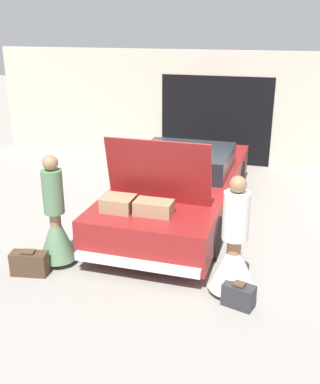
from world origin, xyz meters
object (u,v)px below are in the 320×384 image
object	(u,v)px
person_right	(234,253)
suitcase_beside_right_person	(239,295)
suitcase_beside_left_person	(29,263)
person_left	(56,226)
car	(181,186)

from	to	relation	value
person_right	suitcase_beside_right_person	world-z (taller)	person_right
person_right	suitcase_beside_left_person	world-z (taller)	person_right
person_left	suitcase_beside_right_person	distance (m)	2.81
person_right	suitcase_beside_right_person	distance (m)	0.54
car	person_left	distance (m)	2.69
suitcase_beside_left_person	suitcase_beside_right_person	xyz separation A→B (m)	(2.98, 0.08, -0.02)
person_left	suitcase_beside_left_person	xyz separation A→B (m)	(-0.22, -0.43, -0.43)
car	person_left	bearing A→B (deg)	-119.14
car	suitcase_beside_right_person	xyz separation A→B (m)	(1.44, -2.70, -0.40)
suitcase_beside_left_person	person_left	bearing A→B (deg)	62.44
car	suitcase_beside_left_person	bearing A→B (deg)	-118.90
person_right	car	bearing A→B (deg)	34.31
person_left	person_right	size ratio (longest dim) A/B	1.02
car	person_left	size ratio (longest dim) A/B	3.01
person_left	suitcase_beside_right_person	xyz separation A→B (m)	(2.75, -0.35, -0.45)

